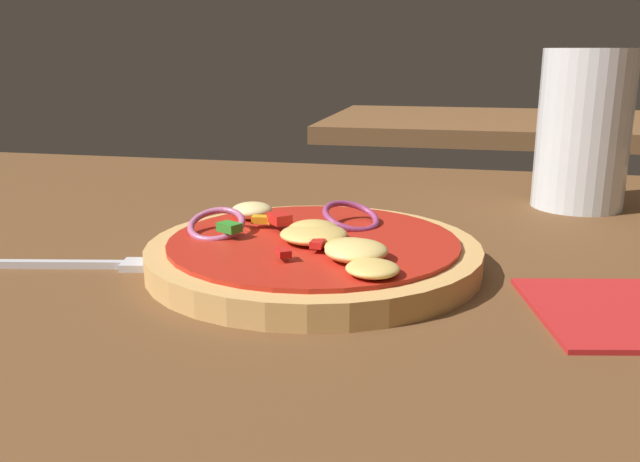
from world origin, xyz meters
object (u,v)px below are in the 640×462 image
at_px(pizza, 314,251).
at_px(napkin, 633,312).
at_px(fork, 94,265).
at_px(beer_glass, 582,139).

bearing_deg(pizza, napkin, -12.80).
xyz_separation_m(pizza, fork, (-0.15, -0.03, -0.01)).
bearing_deg(beer_glass, fork, -142.64).
bearing_deg(napkin, beer_glass, 88.55).
height_order(pizza, beer_glass, beer_glass).
relative_size(pizza, napkin, 1.76).
bearing_deg(fork, pizza, 13.42).
relative_size(pizza, beer_glass, 1.56).
distance_m(fork, napkin, 0.34).
xyz_separation_m(pizza, napkin, (0.19, -0.04, -0.01)).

